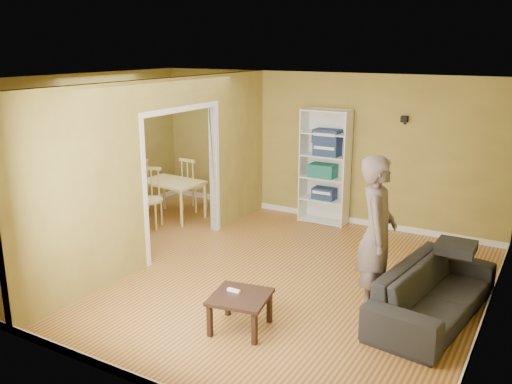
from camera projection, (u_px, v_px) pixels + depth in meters
room_shell at (236, 179)px, 7.29m from camera, size 6.50×6.50×6.50m
partition at (166, 169)px, 7.87m from camera, size 0.22×5.50×2.60m
wall_speaker at (404, 119)px, 8.65m from camera, size 0.10×0.10×0.10m
sofa at (434, 284)px, 6.18m from camera, size 2.22×1.19×0.81m
person at (378, 221)px, 6.22m from camera, size 0.92×0.80×2.18m
bookshelf at (326, 166)px, 9.44m from camera, size 0.84×0.37×2.00m
paper_box_navy_a at (324, 193)px, 9.52m from camera, size 0.39×0.26×0.20m
paper_box_teal at (323, 171)px, 9.43m from camera, size 0.45×0.30×0.23m
paper_box_navy_b at (327, 149)px, 9.30m from camera, size 0.44×0.28×0.22m
paper_box_navy_c at (327, 135)px, 9.24m from camera, size 0.45×0.30×0.23m
coffee_table at (240, 300)px, 5.92m from camera, size 0.61×0.61×0.41m
game_controller at (234, 290)px, 5.99m from camera, size 0.15×0.04×0.03m
dining_table at (172, 185)px, 9.75m from camera, size 1.09×0.73×0.68m
chair_left at (137, 186)px, 10.14m from camera, size 0.60×0.60×0.99m
chair_near at (149, 198)px, 9.24m from camera, size 0.61×0.61×1.03m
chair_far at (194, 183)px, 10.25m from camera, size 0.48×0.48×1.02m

